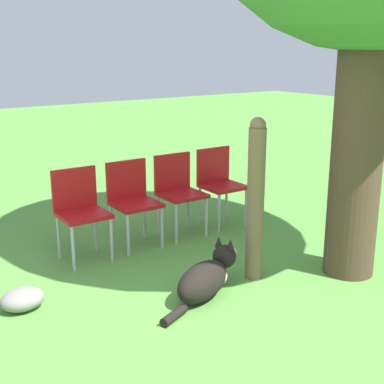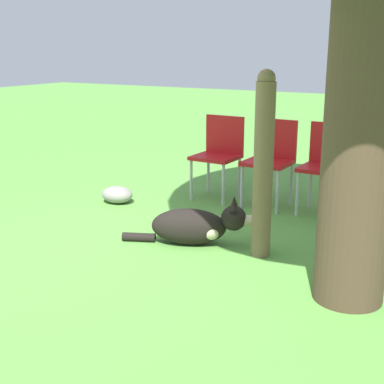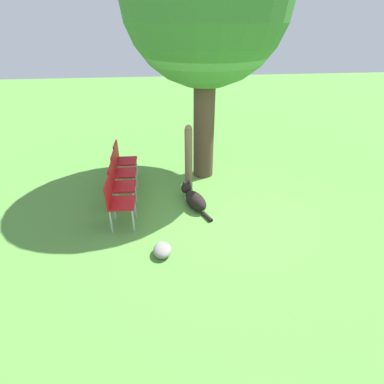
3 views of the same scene
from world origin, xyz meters
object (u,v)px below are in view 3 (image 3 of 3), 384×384
object	(u,v)px
red_chair_1	(119,184)
red_chair_3	(123,159)
dog	(194,199)
red_chair_0	(117,200)
fence_post	(189,160)
red_chair_2	(121,170)

from	to	relation	value
red_chair_1	red_chair_3	xyz separation A→B (m)	(-0.03, 1.14, 0.00)
dog	red_chair_3	size ratio (longest dim) A/B	1.20
red_chair_0	red_chair_1	distance (m)	0.57
dog	red_chair_3	bearing A→B (deg)	25.83
fence_post	red_chair_2	world-z (taller)	fence_post
fence_post	red_chair_2	distance (m)	1.36
dog	red_chair_1	size ratio (longest dim) A/B	1.20
red_chair_0	red_chair_2	size ratio (longest dim) A/B	1.00
dog	red_chair_1	distance (m)	1.41
red_chair_0	red_chair_1	world-z (taller)	same
dog	red_chair_0	xyz separation A→B (m)	(-1.34, -0.48, 0.35)
dog	fence_post	world-z (taller)	fence_post
dog	red_chair_3	distance (m)	1.89
red_chair_3	red_chair_2	bearing A→B (deg)	-86.72
red_chair_1	red_chair_2	distance (m)	0.57
fence_post	red_chair_3	size ratio (longest dim) A/B	1.64
red_chair_0	fence_post	bearing A→B (deg)	39.94
fence_post	red_chair_3	xyz separation A→B (m)	(-1.35, 0.68, -0.20)
red_chair_2	red_chair_3	xyz separation A→B (m)	(-0.02, 0.57, 0.00)
red_chair_0	red_chair_3	world-z (taller)	same
dog	red_chair_2	xyz separation A→B (m)	(-1.37, 0.66, 0.35)
fence_post	red_chair_0	xyz separation A→B (m)	(-1.30, -1.03, -0.20)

